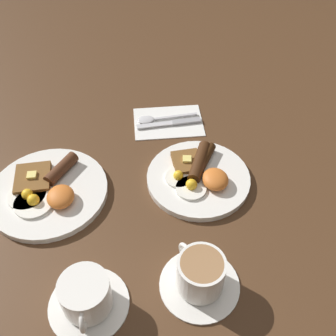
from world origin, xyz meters
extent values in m
plane|color=#4C301C|center=(0.00, 0.00, 0.00)|extent=(3.00, 3.00, 0.00)
cylinder|color=white|center=(0.00, 0.00, 0.01)|extent=(0.23, 0.23, 0.01)
cylinder|color=white|center=(-0.04, 0.02, 0.02)|extent=(0.07, 0.07, 0.01)
sphere|color=yellow|center=(-0.03, 0.02, 0.03)|extent=(0.03, 0.03, 0.03)
cylinder|color=white|center=(0.00, 0.05, 0.02)|extent=(0.06, 0.06, 0.01)
sphere|color=yellow|center=(0.00, 0.05, 0.03)|extent=(0.02, 0.02, 0.02)
ellipsoid|color=orange|center=(-0.03, -0.03, 0.03)|extent=(0.06, 0.06, 0.03)
cylinder|color=#351D0B|center=(0.04, -0.03, 0.03)|extent=(0.08, 0.07, 0.02)
cylinder|color=#3C200F|center=(0.03, -0.01, 0.03)|extent=(0.12, 0.08, 0.03)
cube|color=brown|center=(0.04, 0.02, 0.02)|extent=(0.07, 0.07, 0.01)
cube|color=#F4E072|center=(0.04, 0.02, 0.03)|extent=(0.02, 0.02, 0.01)
cylinder|color=white|center=(0.02, 0.34, 0.01)|extent=(0.26, 0.26, 0.01)
cylinder|color=white|center=(-0.02, 0.36, 0.02)|extent=(0.08, 0.08, 0.01)
sphere|color=yellow|center=(-0.02, 0.36, 0.03)|extent=(0.03, 0.03, 0.03)
cylinder|color=white|center=(0.01, 0.38, 0.02)|extent=(0.08, 0.08, 0.01)
sphere|color=yellow|center=(0.00, 0.37, 0.03)|extent=(0.02, 0.02, 0.02)
ellipsoid|color=orange|center=(-0.02, 0.30, 0.03)|extent=(0.06, 0.06, 0.03)
cylinder|color=#4B2816|center=(0.06, 0.30, 0.03)|extent=(0.09, 0.08, 0.03)
cube|color=brown|center=(0.05, 0.37, 0.02)|extent=(0.09, 0.08, 0.01)
cube|color=#F4E072|center=(0.05, 0.37, 0.03)|extent=(0.02, 0.02, 0.01)
cylinder|color=white|center=(-0.25, 0.05, 0.00)|extent=(0.15, 0.15, 0.01)
cylinder|color=white|center=(-0.25, 0.05, 0.04)|extent=(0.09, 0.09, 0.07)
cylinder|color=#9E7047|center=(-0.25, 0.05, 0.08)|extent=(0.08, 0.08, 0.00)
torus|color=white|center=(-0.21, 0.07, 0.05)|extent=(0.05, 0.03, 0.05)
cylinder|color=white|center=(-0.26, 0.26, 0.00)|extent=(0.14, 0.14, 0.01)
cylinder|color=white|center=(-0.26, 0.26, 0.04)|extent=(0.09, 0.09, 0.07)
cylinder|color=#9E7047|center=(-0.26, 0.26, 0.07)|extent=(0.08, 0.08, 0.00)
torus|color=white|center=(-0.30, 0.26, 0.05)|extent=(0.05, 0.01, 0.05)
cube|color=white|center=(0.21, 0.03, 0.00)|extent=(0.14, 0.19, 0.01)
cube|color=silver|center=(0.20, 0.07, 0.01)|extent=(0.02, 0.09, 0.00)
cube|color=#9E9EA3|center=(0.20, -0.01, 0.01)|extent=(0.02, 0.08, 0.01)
ellipsoid|color=silver|center=(0.22, 0.09, 0.01)|extent=(0.03, 0.05, 0.01)
cube|color=silver|center=(0.23, 0.01, 0.01)|extent=(0.01, 0.12, 0.00)
camera|label=1|loc=(-0.58, 0.17, 0.67)|focal=42.00mm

